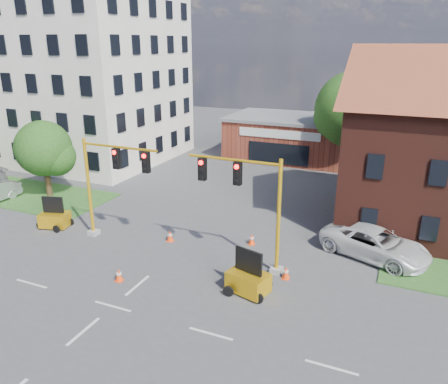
{
  "coord_description": "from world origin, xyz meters",
  "views": [
    {
      "loc": [
        11.61,
        -13.8,
        11.57
      ],
      "look_at": [
        1.25,
        10.0,
        2.59
      ],
      "focal_mm": 35.0,
      "sensor_mm": 36.0,
      "label": 1
    }
  ],
  "objects_px": {
    "signal_mast_west": "(110,179)",
    "signal_mast_east": "(248,199)",
    "trailer_west": "(55,218)",
    "pickup_white": "(375,243)",
    "trailer_east": "(248,280)"
  },
  "relations": [
    {
      "from": "signal_mast_east",
      "to": "pickup_white",
      "type": "xyz_separation_m",
      "value": [
        6.18,
        3.93,
        -3.08
      ]
    },
    {
      "from": "signal_mast_west",
      "to": "trailer_east",
      "type": "distance_m",
      "value": 10.47
    },
    {
      "from": "signal_mast_east",
      "to": "trailer_east",
      "type": "distance_m",
      "value": 4.13
    },
    {
      "from": "signal_mast_west",
      "to": "signal_mast_east",
      "type": "xyz_separation_m",
      "value": [
        8.71,
        0.0,
        0.0
      ]
    },
    {
      "from": "trailer_east",
      "to": "pickup_white",
      "type": "height_order",
      "value": "trailer_east"
    },
    {
      "from": "trailer_east",
      "to": "pickup_white",
      "type": "distance_m",
      "value": 8.2
    },
    {
      "from": "signal_mast_west",
      "to": "signal_mast_east",
      "type": "relative_size",
      "value": 1.0
    },
    {
      "from": "pickup_white",
      "to": "signal_mast_east",
      "type": "bearing_deg",
      "value": 143.34
    },
    {
      "from": "trailer_west",
      "to": "pickup_white",
      "type": "distance_m",
      "value": 20.01
    },
    {
      "from": "signal_mast_west",
      "to": "trailer_west",
      "type": "xyz_separation_m",
      "value": [
        -4.72,
        -0.04,
        -3.29
      ]
    },
    {
      "from": "signal_mast_east",
      "to": "trailer_east",
      "type": "height_order",
      "value": "signal_mast_east"
    },
    {
      "from": "signal_mast_west",
      "to": "signal_mast_east",
      "type": "height_order",
      "value": "same"
    },
    {
      "from": "trailer_west",
      "to": "signal_mast_west",
      "type": "bearing_deg",
      "value": -15.77
    },
    {
      "from": "pickup_white",
      "to": "trailer_west",
      "type": "bearing_deg",
      "value": 122.32
    },
    {
      "from": "trailer_west",
      "to": "signal_mast_east",
      "type": "bearing_deg",
      "value": -16.08
    }
  ]
}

